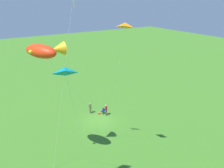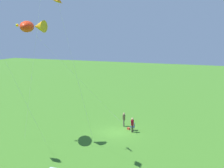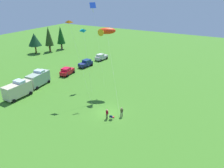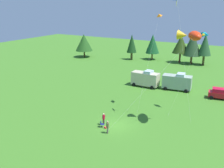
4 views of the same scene
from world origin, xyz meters
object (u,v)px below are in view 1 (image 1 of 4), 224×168
object	(u,v)px
kite_delta_orange	(125,25)
person_spectator	(106,109)
backpack_on_grass	(99,114)
folding_chair	(103,111)
kite_delta_teal	(65,70)
kite_large_fish	(45,51)
kite_diamond_blue	(73,0)
person_kite_flyer	(90,107)

from	to	relation	value
kite_delta_orange	person_spectator	bearing A→B (deg)	-110.91
backpack_on_grass	kite_delta_orange	distance (m)	17.83
folding_chair	kite_delta_orange	size ratio (longest dim) A/B	0.06
person_spectator	kite_delta_teal	bearing A→B (deg)	53.38
person_spectator	kite_large_fish	world-z (taller)	kite_large_fish
backpack_on_grass	kite_large_fish	bearing A→B (deg)	37.00
folding_chair	kite_delta_orange	bearing A→B (deg)	55.55
person_spectator	kite_large_fish	bearing A→B (deg)	36.03
kite_large_fish	kite_delta_orange	distance (m)	7.28
backpack_on_grass	kite_diamond_blue	world-z (taller)	kite_diamond_blue
kite_large_fish	backpack_on_grass	bearing A→B (deg)	-143.00
person_spectator	kite_delta_teal	distance (m)	18.38
person_kite_flyer	kite_diamond_blue	bearing A→B (deg)	43.52
folding_chair	kite_delta_orange	world-z (taller)	kite_delta_orange
folding_chair	kite_diamond_blue	size ratio (longest dim) A/B	0.05
kite_large_fish	person_spectator	bearing A→B (deg)	-148.47
kite_large_fish	kite_delta_teal	world-z (taller)	kite_large_fish
folding_chair	person_spectator	bearing A→B (deg)	82.99
person_spectator	kite_delta_orange	distance (m)	16.80
person_kite_flyer	person_spectator	xyz separation A→B (m)	(-1.71, 1.80, 0.00)
person_spectator	kite_diamond_blue	xyz separation A→B (m)	(7.09, 6.85, 15.27)
folding_chair	kite_large_fish	world-z (taller)	kite_large_fish
kite_delta_teal	backpack_on_grass	bearing A→B (deg)	-127.02
backpack_on_grass	kite_large_fish	distance (m)	16.33
kite_delta_teal	kite_large_fish	bearing A→B (deg)	-92.49
folding_chair	kite_diamond_blue	distance (m)	18.85
kite_delta_teal	kite_delta_orange	size ratio (longest dim) A/B	0.84
person_kite_flyer	kite_large_fish	bearing A→B (deg)	29.78
kite_delta_teal	person_kite_flyer	bearing A→B (deg)	-121.78
person_kite_flyer	kite_delta_teal	xyz separation A→B (m)	(8.04, 12.98, 10.85)
kite_diamond_blue	kite_delta_orange	bearing A→B (deg)	141.47
folding_chair	kite_delta_teal	world-z (taller)	kite_delta_teal
folding_chair	kite_delta_orange	distance (m)	17.61
person_spectator	kite_delta_orange	size ratio (longest dim) A/B	0.12
kite_diamond_blue	person_kite_flyer	bearing A→B (deg)	-121.88
folding_chair	kite_large_fish	xyz separation A→B (m)	(9.42, 6.54, 11.69)
kite_delta_orange	backpack_on_grass	bearing A→B (deg)	-105.75
person_spectator	kite_delta_teal	xyz separation A→B (m)	(9.75, 11.18, 10.85)
folding_chair	kite_delta_orange	xyz separation A→B (m)	(3.56, 10.28, 13.84)
kite_diamond_blue	kite_delta_orange	world-z (taller)	kite_diamond_blue
folding_chair	backpack_on_grass	size ratio (longest dim) A/B	2.56
backpack_on_grass	folding_chair	bearing A→B (deg)	173.48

